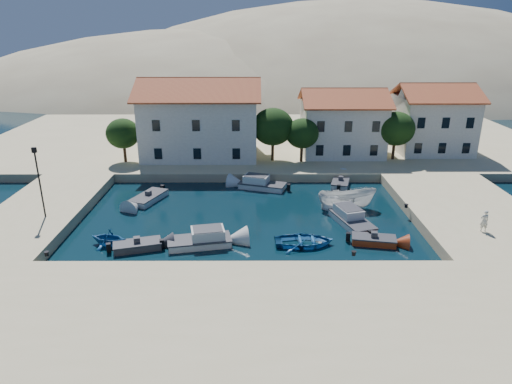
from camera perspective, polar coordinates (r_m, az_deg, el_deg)
ground at (r=33.24m, az=-1.56°, el=-10.11°), size 400.00×400.00×0.00m
quay_south at (r=27.94m, az=-1.86°, el=-15.45°), size 52.00×12.00×1.00m
quay_east at (r=46.36m, az=25.00°, el=-2.33°), size 11.00×20.00×1.00m
quay_west at (r=46.41m, az=-25.44°, el=-2.38°), size 8.00×20.00×1.00m
quay_north at (r=68.65m, az=0.84°, el=6.50°), size 80.00×36.00×1.00m
hills at (r=158.76m, az=7.05°, el=5.41°), size 254.00×176.00×99.00m
building_left at (r=58.11m, az=-6.98°, el=9.32°), size 14.70×9.45×9.70m
building_mid at (r=59.89m, az=10.73°, el=8.74°), size 10.50×8.40×8.30m
building_right at (r=64.11m, az=21.30°, el=8.70°), size 9.45×8.40×8.80m
trees at (r=55.57m, az=3.70°, el=7.77°), size 37.30×5.30×6.45m
lamppost at (r=42.73m, az=-25.54°, el=1.84°), size 0.35×0.25×6.22m
bollards at (r=36.16m, az=3.02°, el=-5.42°), size 29.36×9.56×0.30m
motorboat_grey_sw at (r=37.56m, az=-14.60°, el=-6.52°), size 4.01×2.60×1.25m
cabin_cruiser_south at (r=37.16m, az=-7.09°, el=-5.97°), size 5.38×3.08×1.60m
rowboat_south at (r=37.39m, az=6.02°, el=-6.57°), size 4.86×3.55×0.99m
motorboat_red_se at (r=38.44m, az=14.50°, el=-5.87°), size 3.74×2.19×1.25m
cabin_cruiser_east at (r=41.46m, az=11.91°, el=-3.40°), size 3.59×5.69×1.60m
boat_east at (r=45.03m, az=11.21°, el=-2.07°), size 5.79×2.57×2.18m
motorboat_white_ne at (r=51.34m, az=10.52°, el=1.14°), size 2.73×4.13×1.25m
rowboat_west at (r=39.04m, az=-17.83°, el=-6.29°), size 3.61×3.31×1.61m
motorboat_white_west at (r=47.35m, az=-13.26°, el=-0.72°), size 3.46×4.88×1.25m
cabin_cruiser_north at (r=49.49m, az=0.80°, el=0.98°), size 5.41×3.57×1.60m
pedestrian at (r=41.13m, az=26.65°, el=-3.25°), size 0.68×0.46×1.82m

